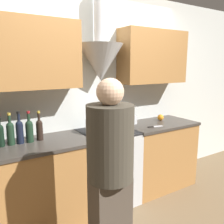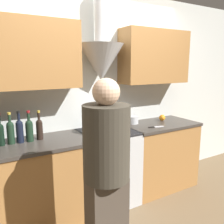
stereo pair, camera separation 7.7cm
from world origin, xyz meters
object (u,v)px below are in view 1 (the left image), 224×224
object	(u,v)px
mixing_bowl	(118,127)
stock_pot	(97,126)
saucepan	(131,120)
person_foreground_left	(110,173)
stove_range	(108,166)
wine_bottle_4	(0,134)
wine_bottle_5	(10,132)
wine_bottle_6	(20,131)
wine_bottle_7	(29,130)
wine_bottle_8	(39,129)
orange_fruit	(161,117)

from	to	relation	value
mixing_bowl	stock_pot	bearing A→B (deg)	-179.68
saucepan	person_foreground_left	distance (m)	1.48
stove_range	wine_bottle_4	size ratio (longest dim) A/B	2.81
stove_range	mixing_bowl	world-z (taller)	mixing_bowl
wine_bottle_5	wine_bottle_6	bearing A→B (deg)	-4.41
stock_pot	mixing_bowl	xyz separation A→B (m)	(0.28, 0.00, -0.05)
wine_bottle_6	stock_pot	size ratio (longest dim) A/B	1.20
wine_bottle_4	wine_bottle_7	bearing A→B (deg)	-1.19
wine_bottle_7	mixing_bowl	xyz separation A→B (m)	(1.03, -0.07, -0.10)
wine_bottle_7	mixing_bowl	size ratio (longest dim) A/B	1.45
wine_bottle_7	saucepan	bearing A→B (deg)	3.95
stove_range	wine_bottle_7	bearing A→B (deg)	175.63
wine_bottle_4	wine_bottle_6	bearing A→B (deg)	0.31
stock_pot	wine_bottle_8	bearing A→B (deg)	171.89
wine_bottle_8	mixing_bowl	size ratio (longest dim) A/B	1.40
wine_bottle_6	mixing_bowl	xyz separation A→B (m)	(1.12, -0.08, -0.10)
wine_bottle_7	orange_fruit	distance (m)	1.82
wine_bottle_7	stock_pot	size ratio (longest dim) A/B	1.18
wine_bottle_7	stove_range	bearing A→B (deg)	-4.37
wine_bottle_5	person_foreground_left	distance (m)	1.15
person_foreground_left	saucepan	bearing A→B (deg)	47.19
mixing_bowl	orange_fruit	xyz separation A→B (m)	(0.79, 0.09, 0.01)
wine_bottle_6	wine_bottle_7	world-z (taller)	wine_bottle_6
mixing_bowl	saucepan	size ratio (longest dim) A/B	1.39
wine_bottle_8	stock_pot	size ratio (longest dim) A/B	1.14
wine_bottle_7	person_foreground_left	world-z (taller)	person_foreground_left
wine_bottle_4	wine_bottle_5	world-z (taller)	wine_bottle_4
person_foreground_left	wine_bottle_5	bearing A→B (deg)	118.31
stock_pot	mixing_bowl	bearing A→B (deg)	0.32
orange_fruit	wine_bottle_8	bearing A→B (deg)	179.92
wine_bottle_4	wine_bottle_5	xyz separation A→B (m)	(0.09, 0.01, 0.00)
mixing_bowl	wine_bottle_6	bearing A→B (deg)	175.89
stove_range	wine_bottle_6	size ratio (longest dim) A/B	2.79
wine_bottle_5	person_foreground_left	xyz separation A→B (m)	(0.54, -1.00, -0.17)
wine_bottle_5	stock_pot	bearing A→B (deg)	-5.49
wine_bottle_8	person_foreground_left	bearing A→B (deg)	-75.77
orange_fruit	saucepan	world-z (taller)	saucepan
wine_bottle_7	mixing_bowl	distance (m)	1.04
stove_range	stock_pot	size ratio (longest dim) A/B	3.36
stock_pot	mixing_bowl	world-z (taller)	stock_pot
wine_bottle_8	saucepan	size ratio (longest dim) A/B	1.95
wine_bottle_6	orange_fruit	world-z (taller)	wine_bottle_6
wine_bottle_7	mixing_bowl	bearing A→B (deg)	-4.11
saucepan	stock_pot	bearing A→B (deg)	-164.61
stock_pot	person_foreground_left	size ratio (longest dim) A/B	0.17
wine_bottle_6	wine_bottle_7	size ratio (longest dim) A/B	1.01
mixing_bowl	orange_fruit	bearing A→B (deg)	6.30
wine_bottle_6	wine_bottle_7	bearing A→B (deg)	-4.07
stock_pot	orange_fruit	xyz separation A→B (m)	(1.07, 0.09, -0.04)
mixing_bowl	wine_bottle_7	bearing A→B (deg)	175.89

